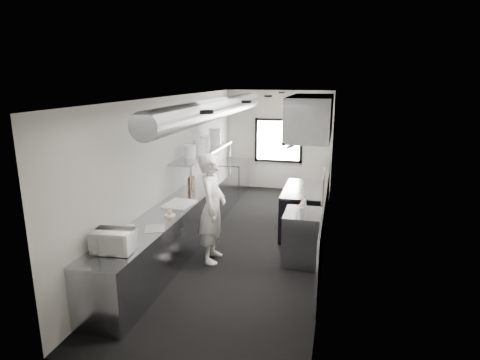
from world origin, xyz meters
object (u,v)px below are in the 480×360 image
Objects in this scene: plate_stack_a at (190,151)px; squeeze_bottle_c at (302,208)px; small_plate at (170,215)px; plate_stack_d at (215,137)px; range at (304,211)px; cutting_board at (179,204)px; squeeze_bottle_b at (300,210)px; line_cook at (212,208)px; deli_tub_b at (130,229)px; squeeze_bottle_e at (305,203)px; plate_stack_b at (200,146)px; knife_block at (191,183)px; microwave at (113,241)px; far_work_table at (232,177)px; plate_stack_c at (205,143)px; squeeze_bottle_a at (301,213)px; deli_tub_a at (111,240)px; squeeze_bottle_d at (303,205)px; bottle_station at (303,237)px; pass_shelf at (205,153)px; prep_counter at (183,222)px.

plate_stack_a is 2.62m from squeeze_bottle_c.
small_plate is 1.79m from plate_stack_a.
plate_stack_d is at bearing 93.13° from small_plate.
range is 2.64m from cutting_board.
squeeze_bottle_b is (2.11, 0.56, 0.08)m from small_plate.
range is 1.53m from squeeze_bottle_c.
range is at bearing -25.77° from plate_stack_d.
line_cook is 10.82× the size of squeeze_bottle_b.
plate_stack_d is (0.12, 4.00, 0.83)m from deli_tub_b.
squeeze_bottle_c is at bearing -93.59° from squeeze_bottle_e.
deli_tub_b is 2.99m from plate_stack_b.
microwave is at bearing -93.95° from knife_block.
knife_block is at bearing 89.25° from deli_tub_b.
knife_block is 1.46× the size of squeeze_bottle_e.
deli_tub_b is (-0.91, -1.21, -0.01)m from line_cook.
line_cook is 2.01m from plate_stack_b.
plate_stack_c is (-0.06, -2.10, 1.28)m from far_work_table.
plate_stack_d is 3.73m from squeeze_bottle_a.
knife_block reaches higher than deli_tub_b.
microwave is at bearing -140.61° from squeeze_bottle_a.
cutting_board is (-0.09, 0.62, 0.00)m from small_plate.
squeeze_bottle_d reaches higher than deli_tub_a.
deli_tub_a reaches higher than range.
plate_stack_a is 2.64m from squeeze_bottle_b.
bottle_station is at bearing 38.54° from deli_tub_a.
plate_stack_b reaches higher than pass_shelf.
deli_tub_b is 2.84m from squeeze_bottle_c.
small_plate is at bearing -81.37° from prep_counter.
bottle_station is 0.47× the size of line_cook.
plate_stack_b is (0.08, 0.34, 0.71)m from knife_block.
plate_stack_b reaches higher than knife_block.
prep_counter is 2.40m from squeeze_bottle_a.
prep_counter is at bearing 50.47° from line_cook.
knife_block is at bearing -170.82° from range.
squeeze_bottle_e is (2.29, 0.10, 0.53)m from prep_counter.
line_cook is 0.73m from small_plate.
line_cook is at bearing -68.39° from pass_shelf.
squeeze_bottle_e is at bearing -14.04° from plate_stack_a.
plate_stack_d is (-0.04, -1.43, 1.33)m from far_work_table.
plate_stack_b reaches higher than prep_counter.
plate_stack_b reaches higher than far_work_table.
line_cook is 1.50m from squeeze_bottle_b.
squeeze_bottle_c reaches higher than range.
line_cook is 4.64× the size of plate_stack_d.
squeeze_bottle_b reaches higher than deli_tub_a.
squeeze_bottle_a reaches higher than squeeze_bottle_d.
pass_shelf reaches higher than knife_block.
plate_stack_d is at bearing 89.70° from pass_shelf.
pass_shelf is at bearing 143.04° from squeeze_bottle_c.
deli_tub_b is (-2.45, -1.52, 0.50)m from bottle_station.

